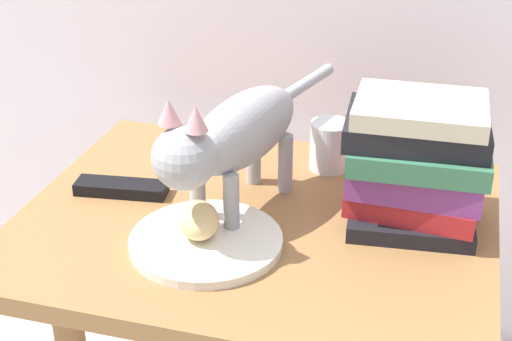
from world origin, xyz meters
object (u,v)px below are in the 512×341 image
object	(u,v)px
plate	(206,241)
tv_remote	(121,188)
side_table	(256,264)
bread_roll	(198,220)
cat	(234,136)
book_stack	(417,162)
candle_jar	(330,148)

from	to	relation	value
plate	tv_remote	bearing A→B (deg)	149.12
side_table	bread_roll	xyz separation A→B (m)	(-0.06, -0.10, 0.13)
bread_roll	plate	bearing A→B (deg)	-16.10
side_table	tv_remote	distance (m)	0.25
cat	book_stack	world-z (taller)	cat
candle_jar	tv_remote	bearing A→B (deg)	-149.09
plate	bread_roll	xyz separation A→B (m)	(-0.01, 0.00, 0.03)
book_stack	tv_remote	bearing A→B (deg)	-175.00
cat	candle_jar	xyz separation A→B (m)	(0.11, 0.20, -0.09)
candle_jar	tv_remote	size ratio (longest dim) A/B	0.57
plate	book_stack	xyz separation A→B (m)	(0.28, 0.15, 0.09)
bread_roll	cat	size ratio (longest dim) A/B	0.17
plate	candle_jar	bearing A→B (deg)	67.26
plate	book_stack	world-z (taller)	book_stack
side_table	plate	world-z (taller)	plate
book_stack	bread_roll	bearing A→B (deg)	-153.09
book_stack	tv_remote	world-z (taller)	book_stack
side_table	bread_roll	world-z (taller)	bread_roll
side_table	plate	bearing A→B (deg)	-115.20
candle_jar	cat	bearing A→B (deg)	-119.56
book_stack	candle_jar	bearing A→B (deg)	137.02
side_table	cat	distance (m)	0.22
cat	candle_jar	world-z (taller)	cat
bread_roll	candle_jar	bearing A→B (deg)	65.00
tv_remote	bread_roll	bearing A→B (deg)	-39.21
side_table	book_stack	world-z (taller)	book_stack
bread_roll	candle_jar	xyz separation A→B (m)	(0.14, 0.29, -0.00)
side_table	tv_remote	xyz separation A→B (m)	(-0.23, 0.01, 0.10)
side_table	bread_roll	distance (m)	0.17
cat	book_stack	distance (m)	0.27
side_table	bread_roll	size ratio (longest dim) A/B	9.08
book_stack	cat	bearing A→B (deg)	-168.98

